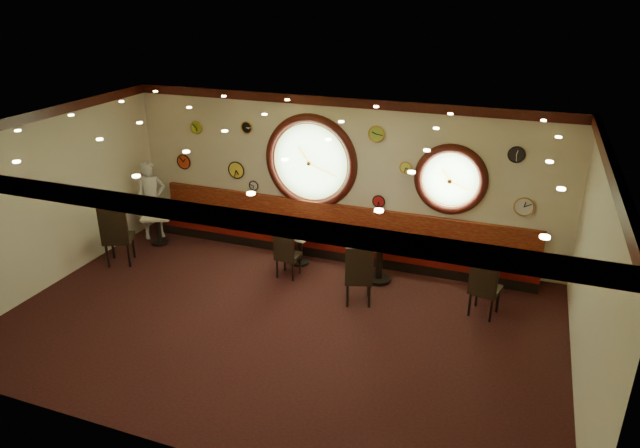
{
  "coord_description": "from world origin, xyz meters",
  "views": [
    {
      "loc": [
        3.44,
        -7.35,
        5.16
      ],
      "look_at": [
        0.41,
        0.8,
        1.5
      ],
      "focal_mm": 32.0,
      "sensor_mm": 36.0,
      "label": 1
    }
  ],
  "objects_px": {
    "condiment_c_pepper": "(383,240)",
    "table_a": "(158,226)",
    "condiment_b_pepper": "(302,230)",
    "condiment_b_bottle": "(303,227)",
    "table_d": "(488,271)",
    "condiment_a_salt": "(155,212)",
    "condiment_a_pepper": "(154,213)",
    "chair_c": "(359,271)",
    "table_b": "(299,244)",
    "chair_a": "(116,232)",
    "condiment_d_bottle": "(495,254)",
    "table_c": "(379,256)",
    "condiment_b_salt": "(296,229)",
    "condiment_d_pepper": "(491,257)",
    "chair_b": "(286,251)",
    "waiter": "(152,200)",
    "condiment_c_salt": "(377,235)",
    "condiment_a_bottle": "(161,211)",
    "condiment_c_bottle": "(385,235)",
    "chair_d": "(485,283)",
    "condiment_d_salt": "(488,255)"
  },
  "relations": [
    {
      "from": "condiment_b_pepper",
      "to": "condiment_d_bottle",
      "type": "bearing_deg",
      "value": 3.24
    },
    {
      "from": "condiment_d_bottle",
      "to": "condiment_b_bottle",
      "type": "bearing_deg",
      "value": -177.95
    },
    {
      "from": "table_b",
      "to": "condiment_c_bottle",
      "type": "bearing_deg",
      "value": -1.18
    },
    {
      "from": "table_c",
      "to": "condiment_a_salt",
      "type": "bearing_deg",
      "value": 179.92
    },
    {
      "from": "chair_b",
      "to": "condiment_b_salt",
      "type": "relative_size",
      "value": 6.18
    },
    {
      "from": "condiment_a_bottle",
      "to": "condiment_b_bottle",
      "type": "distance_m",
      "value": 3.17
    },
    {
      "from": "table_c",
      "to": "condiment_d_bottle",
      "type": "relative_size",
      "value": 7.01
    },
    {
      "from": "table_c",
      "to": "condiment_b_salt",
      "type": "xyz_separation_m",
      "value": [
        -1.76,
        0.19,
        0.2
      ]
    },
    {
      "from": "condiment_c_bottle",
      "to": "condiment_d_bottle",
      "type": "bearing_deg",
      "value": 7.09
    },
    {
      "from": "chair_c",
      "to": "condiment_d_bottle",
      "type": "height_order",
      "value": "chair_c"
    },
    {
      "from": "chair_a",
      "to": "condiment_a_bottle",
      "type": "relative_size",
      "value": 5.31
    },
    {
      "from": "chair_c",
      "to": "condiment_b_pepper",
      "type": "height_order",
      "value": "chair_c"
    },
    {
      "from": "condiment_a_pepper",
      "to": "condiment_b_bottle",
      "type": "distance_m",
      "value": 3.26
    },
    {
      "from": "condiment_a_pepper",
      "to": "table_a",
      "type": "bearing_deg",
      "value": 71.83
    },
    {
      "from": "chair_b",
      "to": "chair_c",
      "type": "height_order",
      "value": "chair_c"
    },
    {
      "from": "table_a",
      "to": "condiment_b_pepper",
      "type": "relative_size",
      "value": 6.83
    },
    {
      "from": "chair_b",
      "to": "condiment_b_bottle",
      "type": "xyz_separation_m",
      "value": [
        0.04,
        0.73,
        0.2
      ]
    },
    {
      "from": "chair_c",
      "to": "condiment_a_pepper",
      "type": "height_order",
      "value": "chair_c"
    },
    {
      "from": "table_b",
      "to": "condiment_b_pepper",
      "type": "bearing_deg",
      "value": 1.95
    },
    {
      "from": "table_b",
      "to": "chair_b",
      "type": "distance_m",
      "value": 0.67
    },
    {
      "from": "table_d",
      "to": "condiment_d_pepper",
      "type": "height_order",
      "value": "condiment_d_pepper"
    },
    {
      "from": "table_b",
      "to": "chair_d",
      "type": "relative_size",
      "value": 1.08
    },
    {
      "from": "chair_a",
      "to": "condiment_c_salt",
      "type": "distance_m",
      "value": 5.06
    },
    {
      "from": "table_c",
      "to": "condiment_c_bottle",
      "type": "distance_m",
      "value": 0.41
    },
    {
      "from": "table_a",
      "to": "condiment_a_bottle",
      "type": "height_order",
      "value": "condiment_a_bottle"
    },
    {
      "from": "chair_c",
      "to": "condiment_d_salt",
      "type": "relative_size",
      "value": 6.95
    },
    {
      "from": "condiment_b_pepper",
      "to": "condiment_d_bottle",
      "type": "distance_m",
      "value": 3.63
    },
    {
      "from": "condiment_c_pepper",
      "to": "condiment_c_bottle",
      "type": "xyz_separation_m",
      "value": [
        0.0,
        0.18,
        0.02
      ]
    },
    {
      "from": "condiment_b_pepper",
      "to": "condiment_d_bottle",
      "type": "relative_size",
      "value": 0.83
    },
    {
      "from": "table_a",
      "to": "condiment_d_pepper",
      "type": "height_order",
      "value": "condiment_d_pepper"
    },
    {
      "from": "condiment_c_salt",
      "to": "chair_a",
      "type": "bearing_deg",
      "value": -165.66
    },
    {
      "from": "condiment_d_bottle",
      "to": "waiter",
      "type": "bearing_deg",
      "value": -179.13
    },
    {
      "from": "table_d",
      "to": "waiter",
      "type": "xyz_separation_m",
      "value": [
        -7.1,
        -0.04,
        0.45
      ]
    },
    {
      "from": "chair_c",
      "to": "condiment_a_pepper",
      "type": "xyz_separation_m",
      "value": [
        -4.77,
        0.9,
        0.06
      ]
    },
    {
      "from": "table_b",
      "to": "chair_a",
      "type": "height_order",
      "value": "chair_a"
    },
    {
      "from": "condiment_c_pepper",
      "to": "condiment_d_bottle",
      "type": "relative_size",
      "value": 0.83
    },
    {
      "from": "condiment_b_pepper",
      "to": "condiment_b_bottle",
      "type": "xyz_separation_m",
      "value": [
        -0.03,
        0.07,
        0.03
      ]
    },
    {
      "from": "chair_a",
      "to": "condiment_b_salt",
      "type": "height_order",
      "value": "chair_a"
    },
    {
      "from": "chair_a",
      "to": "condiment_d_pepper",
      "type": "height_order",
      "value": "chair_a"
    },
    {
      "from": "condiment_b_salt",
      "to": "condiment_c_bottle",
      "type": "relative_size",
      "value": 0.63
    },
    {
      "from": "condiment_d_pepper",
      "to": "condiment_c_bottle",
      "type": "relative_size",
      "value": 0.65
    },
    {
      "from": "table_b",
      "to": "condiment_a_salt",
      "type": "distance_m",
      "value": 3.26
    },
    {
      "from": "condiment_d_bottle",
      "to": "condiment_a_pepper",
      "type": "bearing_deg",
      "value": -176.39
    },
    {
      "from": "condiment_a_salt",
      "to": "condiment_a_pepper",
      "type": "distance_m",
      "value": 0.09
    },
    {
      "from": "condiment_a_salt",
      "to": "condiment_a_bottle",
      "type": "xyz_separation_m",
      "value": [
        0.12,
        0.05,
        0.02
      ]
    },
    {
      "from": "table_b",
      "to": "condiment_c_bottle",
      "type": "height_order",
      "value": "condiment_c_bottle"
    },
    {
      "from": "condiment_c_pepper",
      "to": "table_a",
      "type": "bearing_deg",
      "value": 179.42
    },
    {
      "from": "chair_c",
      "to": "condiment_a_salt",
      "type": "relative_size",
      "value": 6.32
    },
    {
      "from": "condiment_d_pepper",
      "to": "condiment_b_pepper",
      "type": "bearing_deg",
      "value": -178.2
    },
    {
      "from": "table_d",
      "to": "condiment_a_salt",
      "type": "xyz_separation_m",
      "value": [
        -6.86,
        -0.29,
        0.3
      ]
    }
  ]
}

